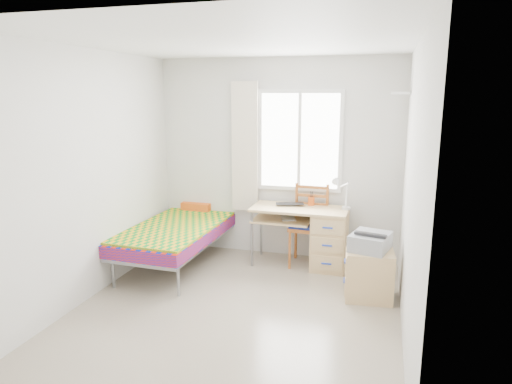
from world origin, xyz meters
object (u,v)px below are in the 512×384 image
(desk, at_px, (324,236))
(printer, at_px, (370,241))
(cabinet, at_px, (369,274))
(chair, at_px, (310,220))
(bed, at_px, (183,228))

(desk, distance_m, printer, 0.96)
(cabinet, bearing_deg, printer, 92.89)
(desk, bearing_deg, chair, 161.52)
(cabinet, bearing_deg, bed, 163.22)
(bed, relative_size, chair, 2.08)
(desk, height_order, chair, chair)
(bed, bearing_deg, desk, 10.45)
(chair, distance_m, cabinet, 1.17)
(chair, xyz_separation_m, printer, (0.77, -0.80, 0.05))
(bed, bearing_deg, chair, 13.72)
(chair, bearing_deg, cabinet, -44.28)
(bed, xyz_separation_m, chair, (1.60, 0.33, 0.13))
(bed, bearing_deg, cabinet, -9.74)
(desk, bearing_deg, cabinet, -52.10)
(cabinet, distance_m, printer, 0.36)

